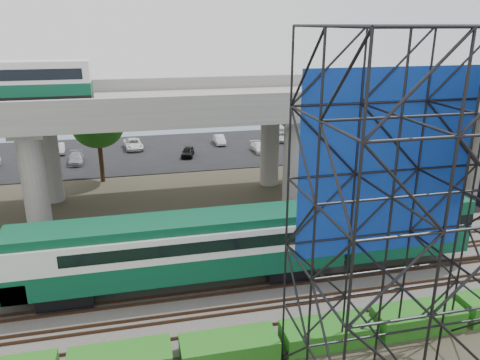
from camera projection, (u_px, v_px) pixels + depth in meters
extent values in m
plane|color=#474233|center=(196.00, 308.00, 26.02)|extent=(140.00, 140.00, 0.00)
cube|color=slate|center=(191.00, 288.00, 27.83)|extent=(90.00, 12.00, 0.20)
cube|color=black|center=(177.00, 230.00, 35.69)|extent=(90.00, 5.00, 0.08)
cube|color=black|center=(157.00, 152.00, 57.38)|extent=(90.00, 18.00, 0.08)
cube|color=#44596F|center=(149.00, 118.00, 77.70)|extent=(140.00, 40.00, 0.03)
cube|color=#472D1E|center=(203.00, 334.00, 23.42)|extent=(90.00, 0.08, 0.16)
cube|color=#472D1E|center=(199.00, 318.00, 24.75)|extent=(90.00, 0.08, 0.16)
cube|color=#472D1E|center=(197.00, 312.00, 25.26)|extent=(90.00, 0.08, 0.16)
cube|color=#472D1E|center=(194.00, 297.00, 26.59)|extent=(90.00, 0.08, 0.16)
cube|color=#472D1E|center=(193.00, 292.00, 27.11)|extent=(90.00, 0.08, 0.16)
cube|color=#472D1E|center=(189.00, 279.00, 28.44)|extent=(90.00, 0.08, 0.16)
cube|color=#472D1E|center=(188.00, 275.00, 28.95)|extent=(90.00, 0.08, 0.16)
cube|color=#472D1E|center=(186.00, 264.00, 30.28)|extent=(90.00, 0.08, 0.16)
cube|color=#472D1E|center=(185.00, 260.00, 30.80)|extent=(90.00, 0.08, 0.16)
cube|color=#472D1E|center=(182.00, 250.00, 32.13)|extent=(90.00, 0.08, 0.16)
cube|color=black|center=(67.00, 292.00, 26.11)|extent=(3.00, 2.20, 0.90)
cube|color=black|center=(288.00, 266.00, 28.90)|extent=(3.00, 2.20, 0.90)
cube|color=#09442C|center=(182.00, 261.00, 27.14)|extent=(19.00, 3.00, 1.40)
cube|color=silver|center=(181.00, 238.00, 26.68)|extent=(19.00, 3.00, 1.50)
cube|color=#09442C|center=(181.00, 222.00, 26.36)|extent=(19.00, 2.60, 0.50)
cube|color=black|center=(199.00, 236.00, 26.87)|extent=(15.00, 3.06, 0.70)
ellipsoid|color=silver|center=(3.00, 266.00, 24.81)|extent=(3.60, 3.00, 3.20)
cube|color=#09442C|center=(6.00, 283.00, 25.15)|extent=(2.60, 3.00, 1.10)
cube|color=#09442C|center=(401.00, 223.00, 29.82)|extent=(8.00, 3.00, 3.40)
cube|color=#9E9B93|center=(165.00, 107.00, 38.03)|extent=(80.00, 12.00, 1.20)
cube|color=#9E9B93|center=(171.00, 104.00, 32.36)|extent=(80.00, 0.50, 1.10)
cube|color=#9E9B93|center=(160.00, 84.00, 42.97)|extent=(80.00, 0.50, 1.10)
cylinder|color=#9E9B93|center=(34.00, 183.00, 34.13)|extent=(1.80, 1.80, 8.00)
cylinder|color=#9E9B93|center=(49.00, 157.00, 40.59)|extent=(1.80, 1.80, 8.00)
cube|color=#9E9B93|center=(36.00, 123.00, 36.18)|extent=(2.40, 9.00, 0.60)
cylinder|color=#9E9B93|center=(294.00, 165.00, 38.42)|extent=(1.80, 1.80, 8.00)
cylinder|color=#9E9B93|center=(270.00, 144.00, 44.88)|extent=(1.80, 1.80, 8.00)
cube|color=#9E9B93|center=(282.00, 113.00, 40.47)|extent=(2.40, 9.00, 0.60)
cylinder|color=#9E9B93|center=(435.00, 135.00, 48.74)|extent=(1.80, 1.80, 8.00)
cube|color=#9E9B93|center=(463.00, 105.00, 44.33)|extent=(2.40, 9.00, 0.60)
cube|color=black|center=(10.00, 100.00, 35.25)|extent=(12.00, 2.50, 0.70)
cube|color=#09442C|center=(9.00, 89.00, 34.99)|extent=(12.00, 2.50, 0.90)
cube|color=silver|center=(6.00, 75.00, 34.64)|extent=(12.00, 2.50, 1.30)
cube|color=black|center=(6.00, 74.00, 34.62)|extent=(11.00, 2.56, 0.80)
cube|color=silver|center=(4.00, 63.00, 34.38)|extent=(12.00, 2.40, 0.30)
cube|color=#0E34A0|center=(387.00, 164.00, 20.17)|extent=(8.10, 0.08, 8.25)
cube|color=#145B16|center=(229.00, 348.00, 22.10)|extent=(4.60, 1.80, 1.03)
cube|color=#145B16|center=(328.00, 333.00, 23.17)|extent=(4.60, 1.80, 1.01)
cube|color=#145B16|center=(418.00, 318.00, 24.23)|extent=(4.60, 1.80, 1.12)
cylinder|color=#382314|center=(338.00, 180.00, 39.79)|extent=(0.44, 0.44, 4.80)
ellipsoid|color=#145B16|center=(340.00, 143.00, 38.77)|extent=(4.94, 4.94, 4.18)
cylinder|color=#382314|center=(101.00, 158.00, 46.11)|extent=(0.44, 0.44, 4.80)
ellipsoid|color=#145B16|center=(98.00, 126.00, 45.09)|extent=(4.94, 4.94, 4.18)
imported|color=#919397|center=(60.00, 148.00, 56.56)|extent=(1.66, 3.60, 1.14)
imported|color=gray|center=(76.00, 158.00, 52.45)|extent=(1.84, 3.99, 1.13)
imported|color=silver|center=(133.00, 144.00, 58.41)|extent=(2.61, 4.69, 1.24)
imported|color=black|center=(188.00, 152.00, 55.15)|extent=(2.07, 3.54, 1.13)
imported|color=#B9BCC1|center=(220.00, 140.00, 60.78)|extent=(1.24, 3.48, 1.14)
imported|color=white|center=(259.00, 148.00, 57.04)|extent=(1.71, 3.83, 1.09)
imported|color=#B0B3B9|center=(279.00, 136.00, 62.54)|extent=(2.50, 4.29, 1.12)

